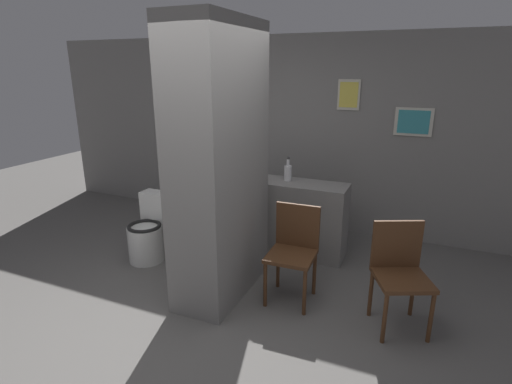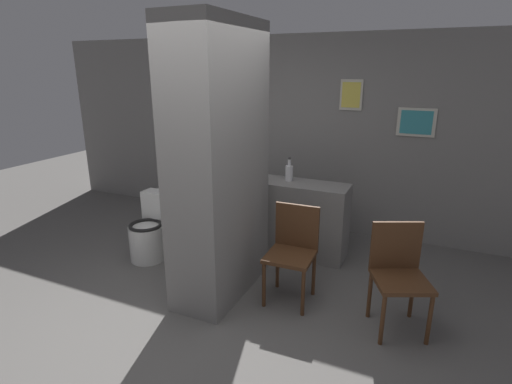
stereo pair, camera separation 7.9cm
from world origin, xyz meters
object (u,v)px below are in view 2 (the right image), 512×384
Objects in this scene: bicycle at (222,213)px; toilet at (150,232)px; bottle_tall at (289,172)px; chair_near_pillar at (293,248)px; chair_by_doorway at (399,271)px.

toilet is at bearing -124.69° from bicycle.
bottle_tall is at bearing 31.78° from toilet.
chair_near_pillar is (1.82, -0.13, 0.20)m from toilet.
chair_by_doorway is at bearing -5.31° from chair_near_pillar.
toilet is 2.65× the size of bottle_tall.
toilet is at bearing 174.32° from chair_near_pillar.
chair_by_doorway is 0.52× the size of bicycle.
chair_by_doorway is (0.97, -0.06, 0.00)m from chair_near_pillar.
bottle_tall is (0.87, 0.10, 0.61)m from bicycle.
chair_near_pillar is at bearing -3.94° from toilet.
toilet is 0.83× the size of chair_by_doorway.
toilet is 1.79m from bottle_tall.
bicycle is at bearing 143.09° from chair_near_pillar.
bicycle reaches higher than toilet.
bicycle is at bearing 132.55° from chair_by_doorway.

